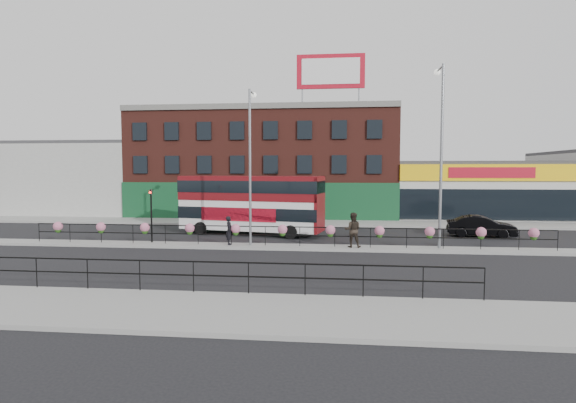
# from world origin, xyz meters

# --- Properties ---
(ground) EXTENTS (120.00, 120.00, 0.00)m
(ground) POSITION_xyz_m (0.00, 0.00, 0.00)
(ground) COLOR black
(ground) RESTS_ON ground
(south_pavement) EXTENTS (60.00, 4.00, 0.15)m
(south_pavement) POSITION_xyz_m (0.00, -12.00, 0.07)
(south_pavement) COLOR gray
(south_pavement) RESTS_ON ground
(north_pavement) EXTENTS (60.00, 4.00, 0.15)m
(north_pavement) POSITION_xyz_m (0.00, 12.00, 0.07)
(north_pavement) COLOR gray
(north_pavement) RESTS_ON ground
(median) EXTENTS (60.00, 1.60, 0.15)m
(median) POSITION_xyz_m (0.00, 0.00, 0.07)
(median) COLOR gray
(median) RESTS_ON ground
(yellow_line_inner) EXTENTS (60.00, 0.10, 0.01)m
(yellow_line_inner) POSITION_xyz_m (0.00, -9.70, 0.01)
(yellow_line_inner) COLOR gold
(yellow_line_inner) RESTS_ON ground
(yellow_line_outer) EXTENTS (60.00, 0.10, 0.01)m
(yellow_line_outer) POSITION_xyz_m (0.00, -9.88, 0.01)
(yellow_line_outer) COLOR gold
(yellow_line_outer) RESTS_ON ground
(brick_building) EXTENTS (25.00, 12.21, 10.30)m
(brick_building) POSITION_xyz_m (-4.00, 19.96, 5.13)
(brick_building) COLOR maroon
(brick_building) RESTS_ON ground
(supermarket) EXTENTS (15.00, 12.25, 5.30)m
(supermarket) POSITION_xyz_m (16.00, 19.90, 2.65)
(supermarket) COLOR silver
(supermarket) RESTS_ON ground
(warehouse_west) EXTENTS (15.50, 12.00, 7.30)m
(warehouse_west) POSITION_xyz_m (-24.25, 20.00, 3.65)
(warehouse_west) COLOR #AEAFA9
(warehouse_west) RESTS_ON ground
(billboard) EXTENTS (6.00, 0.29, 4.40)m
(billboard) POSITION_xyz_m (2.50, 14.99, 13.18)
(billboard) COLOR #AF0F22
(billboard) RESTS_ON brick_building
(median_railing) EXTENTS (30.04, 0.56, 1.23)m
(median_railing) POSITION_xyz_m (-0.00, 0.00, 1.05)
(median_railing) COLOR black
(median_railing) RESTS_ON median
(south_railing) EXTENTS (20.04, 0.05, 1.12)m
(south_railing) POSITION_xyz_m (-2.00, -10.10, 0.96)
(south_railing) COLOR black
(south_railing) RESTS_ON south_pavement
(double_decker_bus) EXTENTS (10.39, 4.33, 4.09)m
(double_decker_bus) POSITION_xyz_m (-2.83, 5.27, 2.51)
(double_decker_bus) COLOR white
(double_decker_bus) RESTS_ON ground
(car) EXTENTS (2.86, 4.85, 1.44)m
(car) POSITION_xyz_m (12.81, 5.81, 0.72)
(car) COLOR black
(car) RESTS_ON ground
(pedestrian_a) EXTENTS (0.79, 0.67, 1.67)m
(pedestrian_a) POSITION_xyz_m (-3.13, 0.02, 0.99)
(pedestrian_a) COLOR black
(pedestrian_a) RESTS_ON median
(pedestrian_b) EXTENTS (1.05, 0.87, 1.97)m
(pedestrian_b) POSITION_xyz_m (4.00, -0.07, 1.13)
(pedestrian_b) COLOR black
(pedestrian_b) RESTS_ON median
(lamp_column_west) EXTENTS (0.32, 1.58, 8.99)m
(lamp_column_west) POSITION_xyz_m (-1.87, 0.25, 5.48)
(lamp_column_west) COLOR gray
(lamp_column_west) RESTS_ON median
(lamp_column_east) EXTENTS (0.37, 1.79, 10.17)m
(lamp_column_east) POSITION_xyz_m (8.81, 0.40, 6.18)
(lamp_column_east) COLOR gray
(lamp_column_east) RESTS_ON median
(traffic_light_median) EXTENTS (0.15, 0.28, 3.65)m
(traffic_light_median) POSITION_xyz_m (-8.00, 0.39, 2.47)
(traffic_light_median) COLOR black
(traffic_light_median) RESTS_ON median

